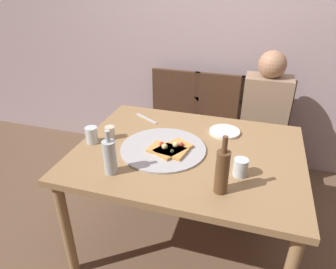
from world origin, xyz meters
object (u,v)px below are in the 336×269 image
chair_right (262,126)px  guest_in_sweater (264,120)px  pizza_slice_extra (173,148)px  pizza_slice_last (167,150)px  table_knife (146,119)px  chair_middle (215,120)px  pizza_tray (163,149)px  dining_table (188,161)px  beer_bottle (222,171)px  wine_glass (110,132)px  chair_left (172,115)px  plate_stack (225,132)px  tumbler_near (241,167)px  wine_bottle (110,156)px  tumbler_far (92,135)px

chair_right → guest_in_sweater: 0.20m
pizza_slice_extra → chair_right: (0.51, 0.96, -0.25)m
pizza_slice_last → table_knife: 0.49m
chair_middle → pizza_tray: bearing=79.6°
dining_table → beer_bottle: bearing=-53.9°
wine_glass → chair_right: (0.94, 0.92, -0.27)m
table_knife → chair_left: chair_left is taller
table_knife → chair_middle: chair_middle is taller
pizza_tray → chair_right: (0.58, 0.95, -0.23)m
plate_stack → guest_in_sweater: bearing=62.5°
chair_right → pizza_tray: bearing=58.8°
tumbler_near → table_knife: size_ratio=0.43×
dining_table → wine_bottle: (-0.34, -0.34, 0.18)m
pizza_slice_last → plate_stack: (0.29, 0.35, -0.01)m
pizza_tray → tumbler_far: 0.45m
wine_bottle → chair_right: size_ratio=0.28×
dining_table → chair_right: 1.02m
pizza_tray → table_knife: bearing=123.6°
dining_table → chair_left: bearing=111.8°
beer_bottle → guest_in_sweater: (0.19, 1.09, -0.22)m
pizza_slice_extra → pizza_tray: bearing=173.9°
pizza_slice_last → chair_right: 1.15m
pizza_slice_last → chair_middle: chair_middle is taller
wine_bottle → table_knife: bearing=94.4°
plate_stack → chair_left: chair_left is taller
chair_left → chair_right: same height
beer_bottle → tumbler_far: size_ratio=2.91×
pizza_slice_last → plate_stack: size_ratio=1.19×
chair_left → chair_right: size_ratio=1.00×
wine_glass → chair_left: 0.96m
wine_bottle → plate_stack: wine_bottle is taller
chair_left → chair_middle: (0.40, 0.00, 0.00)m
pizza_slice_extra → guest_in_sweater: (0.51, 0.81, -0.12)m
pizza_slice_last → chair_right: size_ratio=0.27×
tumbler_far → guest_in_sweater: bearing=39.7°
wine_glass → pizza_tray: bearing=-5.9°
pizza_tray → guest_in_sweater: size_ratio=0.44×
chair_middle → chair_right: (0.40, 0.00, 0.00)m
tumbler_far → chair_right: size_ratio=0.12×
beer_bottle → tumbler_far: (-0.83, 0.24, -0.07)m
plate_stack → wine_bottle: bearing=-129.8°
tumbler_near → tumbler_far: bearing=175.1°
table_knife → chair_right: 1.03m
tumbler_near → chair_middle: 1.15m
chair_left → beer_bottle: bearing=116.0°
dining_table → guest_in_sweater: (0.43, 0.77, -0.02)m
table_knife → wine_bottle: bearing=-55.2°
tumbler_near → beer_bottle: bearing=-115.6°
table_knife → chair_right: size_ratio=0.24×
pizza_slice_extra → beer_bottle: beer_bottle is taller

